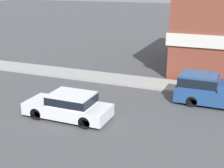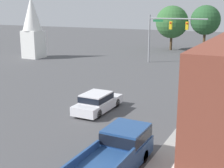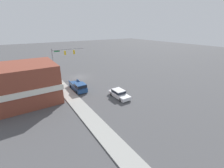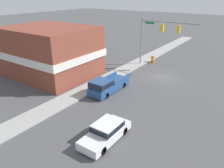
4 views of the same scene
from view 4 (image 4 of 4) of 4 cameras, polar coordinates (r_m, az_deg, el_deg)
ground_plane at (r=30.27m, az=12.89°, el=1.75°), size 200.00×200.00×0.00m
sidewalk_curb at (r=32.59m, az=3.63°, el=3.94°), size 2.40×60.00×0.14m
near_signal_assembly at (r=33.03m, az=11.94°, el=13.18°), size 8.45×0.49×7.29m
car_lead at (r=17.14m, az=-1.53°, el=-12.23°), size 1.86×4.65×1.43m
pickup_truck_parked at (r=24.70m, az=-1.40°, el=-0.33°), size 1.97×5.68×1.78m
construction_barrel at (r=36.25m, az=10.55°, el=6.36°), size 0.58×0.58×1.09m
corner_brick_building at (r=30.93m, az=-15.82°, el=8.18°), size 11.86×9.44×6.49m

